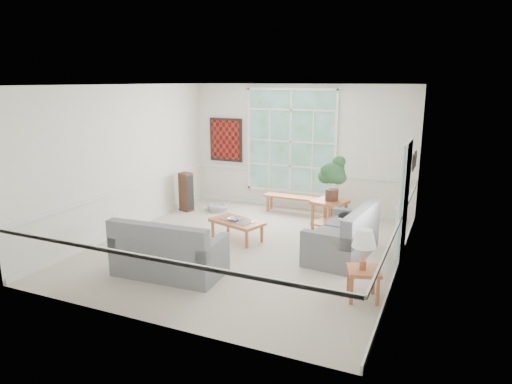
# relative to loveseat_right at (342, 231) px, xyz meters

# --- Properties ---
(floor) EXTENTS (5.50, 6.00, 0.01)m
(floor) POSITION_rel_loveseat_right_xyz_m (-1.72, -0.33, -0.47)
(floor) COLOR #B8AE9E
(floor) RESTS_ON ground
(ceiling) EXTENTS (5.50, 6.00, 0.02)m
(ceiling) POSITION_rel_loveseat_right_xyz_m (-1.72, -0.33, 2.54)
(ceiling) COLOR white
(ceiling) RESTS_ON ground
(wall_back) EXTENTS (5.50, 0.02, 3.00)m
(wall_back) POSITION_rel_loveseat_right_xyz_m (-1.72, 2.67, 1.04)
(wall_back) COLOR white
(wall_back) RESTS_ON ground
(wall_front) EXTENTS (5.50, 0.02, 3.00)m
(wall_front) POSITION_rel_loveseat_right_xyz_m (-1.72, -3.33, 1.04)
(wall_front) COLOR white
(wall_front) RESTS_ON ground
(wall_left) EXTENTS (0.02, 6.00, 3.00)m
(wall_left) POSITION_rel_loveseat_right_xyz_m (-4.47, -0.33, 1.04)
(wall_left) COLOR white
(wall_left) RESTS_ON ground
(wall_right) EXTENTS (0.02, 6.00, 3.00)m
(wall_right) POSITION_rel_loveseat_right_xyz_m (1.03, -0.33, 1.04)
(wall_right) COLOR white
(wall_right) RESTS_ON ground
(window_back) EXTENTS (2.30, 0.08, 2.40)m
(window_back) POSITION_rel_loveseat_right_xyz_m (-1.92, 2.63, 1.19)
(window_back) COLOR white
(window_back) RESTS_ON wall_back
(entry_door) EXTENTS (0.08, 0.90, 2.10)m
(entry_door) POSITION_rel_loveseat_right_xyz_m (0.99, 0.27, 0.59)
(entry_door) COLOR white
(entry_door) RESTS_ON floor
(door_sidelight) EXTENTS (0.08, 0.26, 1.90)m
(door_sidelight) POSITION_rel_loveseat_right_xyz_m (0.99, -0.36, 0.69)
(door_sidelight) COLOR white
(door_sidelight) RESTS_ON wall_right
(wall_art) EXTENTS (0.90, 0.06, 1.10)m
(wall_art) POSITION_rel_loveseat_right_xyz_m (-3.67, 2.62, 1.14)
(wall_art) COLOR #680E0A
(wall_art) RESTS_ON wall_back
(wall_frame_near) EXTENTS (0.04, 0.26, 0.32)m
(wall_frame_near) POSITION_rel_loveseat_right_xyz_m (0.99, 1.42, 1.09)
(wall_frame_near) COLOR black
(wall_frame_near) RESTS_ON wall_right
(wall_frame_far) EXTENTS (0.04, 0.26, 0.32)m
(wall_frame_far) POSITION_rel_loveseat_right_xyz_m (0.99, 1.82, 1.09)
(wall_frame_far) COLOR black
(wall_frame_far) RESTS_ON wall_right
(loveseat_right) EXTENTS (1.05, 1.79, 0.93)m
(loveseat_right) POSITION_rel_loveseat_right_xyz_m (0.00, 0.00, 0.00)
(loveseat_right) COLOR slate
(loveseat_right) RESTS_ON floor
(loveseat_front) EXTENTS (1.78, 0.99, 0.94)m
(loveseat_front) POSITION_rel_loveseat_right_xyz_m (-2.38, -1.90, 0.00)
(loveseat_front) COLOR slate
(loveseat_front) RESTS_ON floor
(coffee_table) EXTENTS (1.18, 0.87, 0.39)m
(coffee_table) POSITION_rel_loveseat_right_xyz_m (-2.10, 0.01, -0.27)
(coffee_table) COLOR #AE6034
(coffee_table) RESTS_ON floor
(pewter_bowl) EXTENTS (0.36, 0.36, 0.07)m
(pewter_bowl) POSITION_rel_loveseat_right_xyz_m (-2.13, -0.03, -0.03)
(pewter_bowl) COLOR #9B9A9F
(pewter_bowl) RESTS_ON coffee_table
(window_bench) EXTENTS (1.74, 0.38, 0.40)m
(window_bench) POSITION_rel_loveseat_right_xyz_m (-1.54, 2.23, -0.26)
(window_bench) COLOR #AE6034
(window_bench) RESTS_ON floor
(end_table) EXTENTS (0.78, 0.78, 0.63)m
(end_table) POSITION_rel_loveseat_right_xyz_m (-0.59, 1.36, -0.15)
(end_table) COLOR #AE6034
(end_table) RESTS_ON floor
(houseplant) EXTENTS (0.60, 0.60, 0.95)m
(houseplant) POSITION_rel_loveseat_right_xyz_m (-0.56, 1.39, 0.64)
(houseplant) COLOR #26522B
(houseplant) RESTS_ON end_table
(side_table) EXTENTS (0.57, 0.57, 0.46)m
(side_table) POSITION_rel_loveseat_right_xyz_m (0.68, -1.54, -0.23)
(side_table) COLOR #AE6034
(side_table) RESTS_ON floor
(table_lamp) EXTENTS (0.48, 0.48, 0.59)m
(table_lamp) POSITION_rel_loveseat_right_xyz_m (0.66, -1.56, 0.29)
(table_lamp) COLOR white
(table_lamp) RESTS_ON side_table
(pet_bed) EXTENTS (0.62, 0.62, 0.15)m
(pet_bed) POSITION_rel_loveseat_right_xyz_m (-3.43, 1.67, -0.39)
(pet_bed) COLOR gray
(pet_bed) RESTS_ON floor
(floor_speaker) EXTENTS (0.34, 0.29, 0.93)m
(floor_speaker) POSITION_rel_loveseat_right_xyz_m (-4.12, 1.37, 0.00)
(floor_speaker) COLOR #412519
(floor_speaker) RESTS_ON floor
(cat) EXTENTS (0.40, 0.30, 0.18)m
(cat) POSITION_rel_loveseat_right_xyz_m (-0.04, 0.61, 0.10)
(cat) COLOR black
(cat) RESTS_ON loveseat_right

